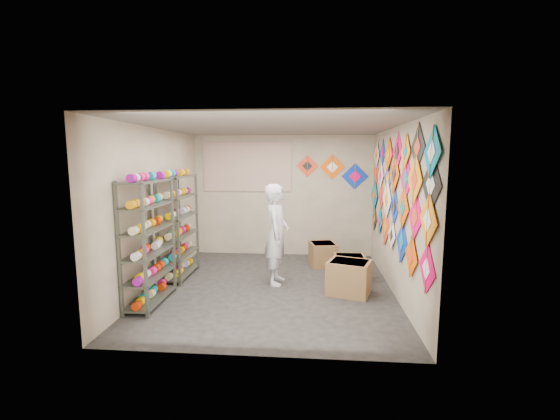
# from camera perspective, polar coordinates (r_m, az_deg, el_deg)

# --- Properties ---
(ground) EXTENTS (4.50, 4.50, 0.00)m
(ground) POSITION_cam_1_polar(r_m,az_deg,el_deg) (6.55, -1.11, -11.70)
(ground) COLOR black
(room_walls) EXTENTS (4.50, 4.50, 4.50)m
(room_walls) POSITION_cam_1_polar(r_m,az_deg,el_deg) (6.19, -1.15, 2.79)
(room_walls) COLOR #B6A68B
(room_walls) RESTS_ON ground
(shelf_rack_front) EXTENTS (0.40, 1.10, 1.90)m
(shelf_rack_front) POSITION_cam_1_polar(r_m,az_deg,el_deg) (5.94, -19.41, -4.67)
(shelf_rack_front) COLOR #4C5147
(shelf_rack_front) RESTS_ON ground
(shelf_rack_back) EXTENTS (0.40, 1.10, 1.90)m
(shelf_rack_back) POSITION_cam_1_polar(r_m,az_deg,el_deg) (7.12, -15.16, -2.45)
(shelf_rack_back) COLOR #4C5147
(shelf_rack_back) RESTS_ON ground
(string_spools) EXTENTS (0.12, 2.36, 0.12)m
(string_spools) POSITION_cam_1_polar(r_m,az_deg,el_deg) (6.51, -17.13, -2.64)
(string_spools) COLOR #FF167A
(string_spools) RESTS_ON ground
(kite_wall_display) EXTENTS (0.05, 4.36, 2.04)m
(kite_wall_display) POSITION_cam_1_polar(r_m,az_deg,el_deg) (6.23, 17.21, 2.52)
(kite_wall_display) COLOR #FF0062
(kite_wall_display) RESTS_ON room_walls
(back_wall_kites) EXTENTS (1.59, 0.02, 0.78)m
(back_wall_kites) POSITION_cam_1_polar(r_m,az_deg,el_deg) (8.39, 8.23, 6.00)
(back_wall_kites) COLOR #F23D1C
(back_wall_kites) RESTS_ON room_walls
(poster) EXTENTS (2.00, 0.01, 1.10)m
(poster) POSITION_cam_1_polar(r_m,az_deg,el_deg) (8.49, -5.03, 6.56)
(poster) COLOR #8A54B8
(poster) RESTS_ON room_walls
(shopkeeper) EXTENTS (0.69, 0.49, 1.76)m
(shopkeeper) POSITION_cam_1_polar(r_m,az_deg,el_deg) (6.53, -0.51, -3.73)
(shopkeeper) COLOR silver
(shopkeeper) RESTS_ON ground
(carton_a) EXTENTS (0.79, 0.73, 0.54)m
(carton_a) POSITION_cam_1_polar(r_m,az_deg,el_deg) (6.28, 10.47, -10.07)
(carton_a) COLOR brown
(carton_a) RESTS_ON ground
(carton_b) EXTENTS (0.55, 0.45, 0.45)m
(carton_b) POSITION_cam_1_polar(r_m,az_deg,el_deg) (7.00, 10.52, -8.60)
(carton_b) COLOR brown
(carton_b) RESTS_ON ground
(carton_c) EXTENTS (0.60, 0.64, 0.48)m
(carton_c) POSITION_cam_1_polar(r_m,az_deg,el_deg) (7.77, 6.54, -6.72)
(carton_c) COLOR brown
(carton_c) RESTS_ON ground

